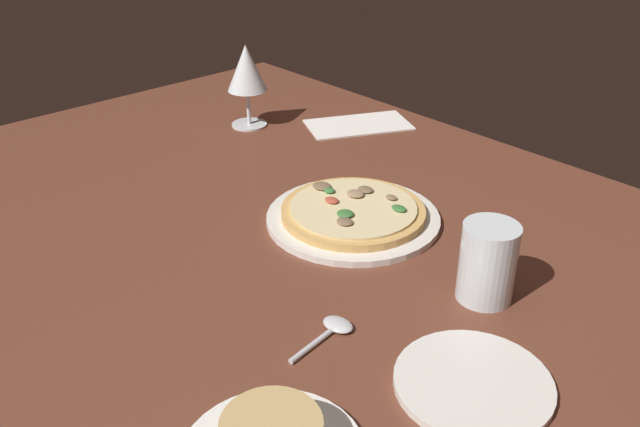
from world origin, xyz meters
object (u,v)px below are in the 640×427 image
Objects in this scene: wine_glass_far at (247,71)px; side_plate at (473,383)px; paper_menu at (358,125)px; water_glass at (487,266)px; spoon at (332,329)px; pizza_main at (353,214)px.

wine_glass_far is 83.34cm from side_plate.
water_glass is at bearing 176.02° from paper_menu.
wine_glass_far reaches higher than spoon.
paper_menu is at bearing -47.93° from spoon.
pizza_main is at bearing -25.17° from side_plate.
wine_glass_far is at bearing -29.16° from spoon.
paper_menu is (62.18, -45.42, -0.30)cm from side_plate.
wine_glass_far is 0.98× the size of side_plate.
pizza_main is 40.34cm from paper_menu.
paper_menu is at bearing -132.68° from wine_glass_far.
side_plate is at bearing 170.14° from paper_menu.
pizza_main is at bearing 163.45° from wine_glass_far.
wine_glass_far is 70.17cm from water_glass.
water_glass is 0.50× the size of paper_menu.
water_glass is at bearing -111.88° from spoon.
side_plate is at bearing 154.83° from pizza_main.
pizza_main is 27.43cm from spoon.
spoon is (7.74, 19.28, -4.19)cm from water_glass.
wine_glass_far is 25.10cm from paper_menu.
pizza_main is 1.28× the size of paper_menu.
side_plate is 77.00cm from paper_menu.
wine_glass_far reaches higher than water_glass.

